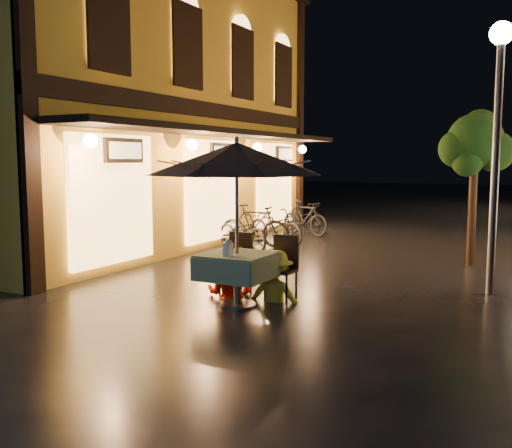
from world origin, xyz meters
The scene contains 16 objects.
ground centered at (0.00, 0.00, 0.00)m, with size 90.00×90.00×0.00m, color black.
west_building centered at (-5.72, 4.00, 3.71)m, with size 5.90×11.40×7.40m.
street_tree centered at (2.41, 4.51, 2.42)m, with size 1.43×1.20×3.15m.
streetlamp_near centered at (3.00, 2.00, 2.92)m, with size 0.36×0.36×4.23m.
cafe_table centered at (-0.21, -0.54, 0.59)m, with size 0.99×0.99×0.78m.
patio_umbrella centered at (-0.21, -0.54, 2.15)m, with size 2.59×2.59×2.46m.
cafe_chair_left centered at (-0.61, 0.20, 0.54)m, with size 0.42×0.42×0.97m.
cafe_chair_right centered at (0.19, 0.20, 0.54)m, with size 0.42×0.42×0.97m.
table_lantern centered at (-0.21, -0.79, 0.92)m, with size 0.16×0.16×0.25m.
person_orange centered at (-0.62, -0.03, 0.81)m, with size 0.79×0.62×1.63m, color red.
person_yellow centered at (0.14, 0.04, 0.75)m, with size 0.97×0.56×1.50m, color yellow.
bicycle_0 centered at (-2.64, 4.05, 0.46)m, with size 0.61×1.75×0.92m, color black.
bicycle_1 centered at (-2.62, 4.61, 0.53)m, with size 0.50×1.76×1.06m, color black.
bicycle_2 centered at (-2.28, 5.11, 0.48)m, with size 0.64×1.84×0.97m, color black.
bicycle_3 centered at (-2.34, 7.18, 0.50)m, with size 0.47×1.65×0.99m, color black.
bicycle_4 centered at (-2.68, 7.80, 0.41)m, with size 0.54×1.55×0.81m, color black.
Camera 1 is at (3.79, -7.66, 2.13)m, focal length 40.00 mm.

